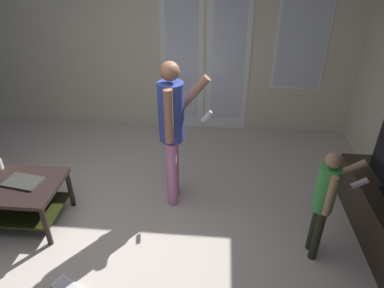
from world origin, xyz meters
The scene contains 6 objects.
ground_plane centered at (0.00, 0.00, -0.01)m, with size 5.78×5.07×0.02m, color beige.
wall_back_with_doors centered at (0.10, 2.50, 1.34)m, with size 5.78×0.09×2.77m.
coffee_table centered at (-1.10, 0.19, 0.35)m, with size 1.05×0.63×0.47m.
person_adult centered at (0.49, 0.69, 0.94)m, with size 0.52×0.43×1.58m.
person_child centered at (1.86, 0.03, 0.65)m, with size 0.46×0.29×1.09m.
laptop_closed centered at (-0.93, 0.23, 0.48)m, with size 0.35×0.23×0.02m, color #353531.
Camera 1 is at (0.95, -2.28, 2.49)m, focal length 31.87 mm.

